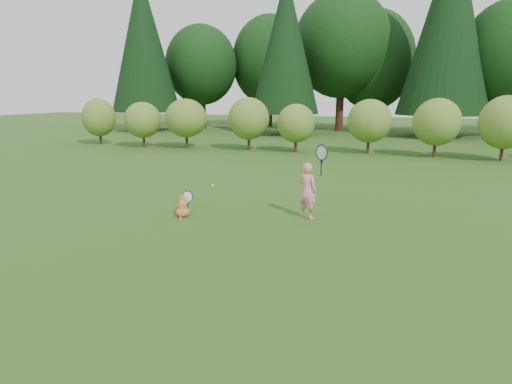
% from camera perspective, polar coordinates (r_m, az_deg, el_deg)
% --- Properties ---
extents(ground, '(100.00, 100.00, 0.00)m').
position_cam_1_polar(ground, '(9.03, -2.81, -5.32)').
color(ground, '#255016').
rests_on(ground, ground).
extents(shrub_row, '(28.00, 3.00, 2.80)m').
position_cam_1_polar(shrub_row, '(21.27, 9.97, 8.85)').
color(shrub_row, '#547C26').
rests_on(shrub_row, ground).
extents(woodland_backdrop, '(48.00, 10.00, 15.00)m').
position_cam_1_polar(woodland_backdrop, '(31.50, 13.32, 21.08)').
color(woodland_backdrop, black).
rests_on(woodland_backdrop, ground).
extents(child, '(0.75, 0.48, 1.95)m').
position_cam_1_polar(child, '(9.91, 6.95, 0.35)').
color(child, pink).
rests_on(child, ground).
extents(cat, '(0.38, 0.75, 0.71)m').
position_cam_1_polar(cat, '(10.22, -9.74, -1.74)').
color(cat, '#BF7324').
rests_on(cat, ground).
extents(tennis_ball, '(0.07, 0.07, 0.07)m').
position_cam_1_polar(tennis_ball, '(10.53, -5.82, 0.85)').
color(tennis_ball, '#B3D819').
rests_on(tennis_ball, ground).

